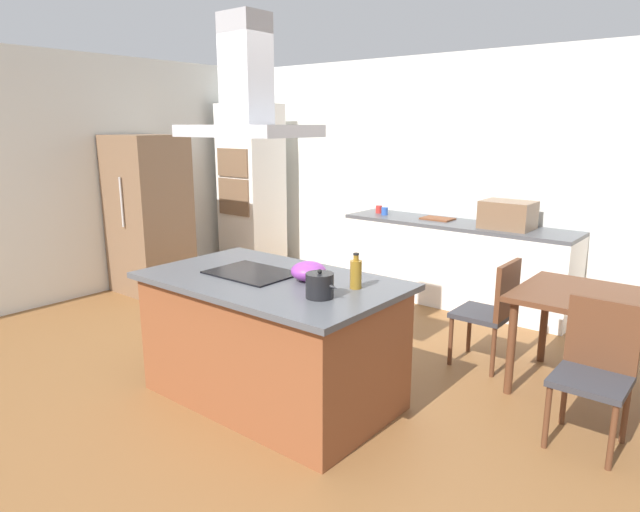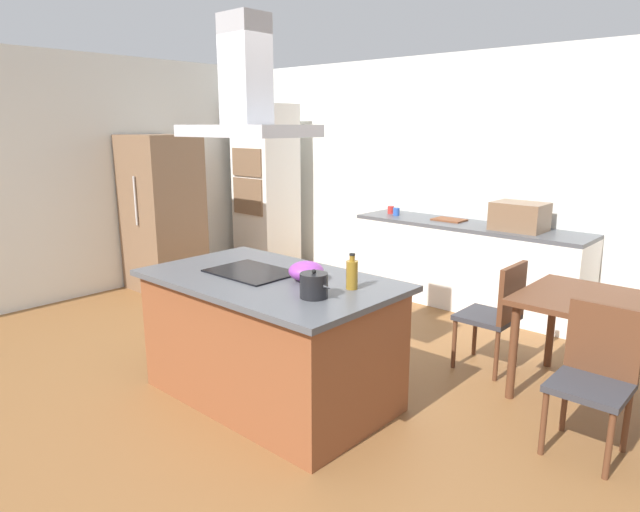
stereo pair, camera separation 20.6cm
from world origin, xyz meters
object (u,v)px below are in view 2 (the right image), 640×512
Objects in this scene: coffee_mug_red at (391,210)px; chair_facing_island at (595,370)px; countertop_microwave at (519,216)px; dining_table at (629,317)px; olive_oil_bottle at (352,274)px; refrigerator at (163,213)px; chair_at_left_end at (498,310)px; cutting_board at (449,220)px; wall_oven_stack at (266,187)px; cooktop at (251,272)px; coffee_mug_blue at (396,212)px; range_hood at (246,98)px; tea_kettle at (314,285)px; mixing_bowl at (306,271)px.

coffee_mug_red reaches higher than chair_facing_island.
countertop_microwave is 1.96m from dining_table.
olive_oil_bottle is at bearing -89.18° from countertop_microwave.
refrigerator is 2.04× the size of chair_at_left_end.
cutting_board is 2.68m from wall_oven_stack.
cooktop is 6.67× the size of coffee_mug_blue.
cooktop is 3.02m from coffee_mug_red.
refrigerator is at bearing -92.90° from wall_oven_stack.
coffee_mug_red is 1.00× the size of coffee_mug_blue.
range_hood is at bearing -20.89° from refrigerator.
tea_kettle is 2.16m from dining_table.
tea_kettle is 0.16× the size of dining_table.
range_hood reaches higher than countertop_microwave.
olive_oil_bottle reaches higher than dining_table.
wall_oven_stack reaches higher than dining_table.
range_hood reaches higher than tea_kettle.
mixing_bowl is 2.86m from cutting_board.
coffee_mug_red is at bearing 145.19° from chair_at_left_end.
countertop_microwave is at bearing 27.11° from refrigerator.
countertop_microwave is (0.02, 3.01, 0.06)m from tea_kettle.
wall_oven_stack is 2.47× the size of chair_at_left_end.
coffee_mug_red is 3.25m from dining_table.
coffee_mug_blue is 2.04m from wall_oven_stack.
tea_kettle is 3.01m from countertop_microwave.
tea_kettle is at bearing -105.64° from chair_at_left_end.
range_hood reaches higher than chair_facing_island.
tea_kettle is at bearing -10.15° from range_hood.
coffee_mug_blue is at bearing 103.75° from cooktop.
refrigerator reaches higher than coffee_mug_blue.
cutting_board reaches higher than cooktop.
chair_facing_island is (4.82, -1.80, -0.59)m from wall_oven_stack.
range_hood is at bearing -76.25° from coffee_mug_blue.
wall_oven_stack reaches higher than cooktop.
countertop_microwave is at bearing 89.67° from tea_kettle.
chair_at_left_end is 2.50m from range_hood.
tea_kettle is 0.96× the size of olive_oil_bottle.
cutting_board is (0.63, 0.10, -0.04)m from coffee_mug_blue.
cooktop is 0.67× the size of chair_facing_island.
cooktop is 0.67× the size of range_hood.
coffee_mug_blue is (-0.69, 2.83, 0.04)m from cooktop.
coffee_mug_blue is 2.75m from refrigerator.
countertop_microwave is 0.36× the size of dining_table.
chair_facing_island is (4.90, -0.22, -0.40)m from refrigerator.
olive_oil_bottle is 0.17× the size of dining_table.
refrigerator reaches higher than cutting_board.
cutting_board reaches higher than dining_table.
dining_table is (2.79, -1.32, -0.28)m from coffee_mug_blue.
cooktop is 2.50× the size of mixing_bowl.
chair_facing_island is (2.93, -2.06, -0.44)m from coffee_mug_red.
tea_kettle is 2.50× the size of coffee_mug_blue.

